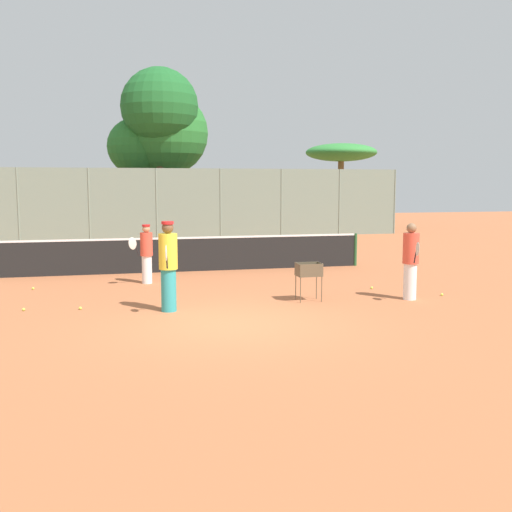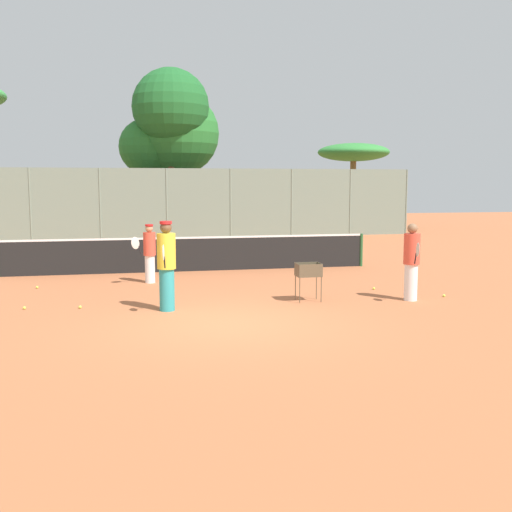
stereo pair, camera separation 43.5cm
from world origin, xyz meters
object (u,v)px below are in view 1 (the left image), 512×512
at_px(player_white_outfit, 168,265).
at_px(player_red_cap, 146,253).
at_px(parked_car, 158,222).
at_px(player_yellow_shirt, 411,261).
at_px(tennis_net, 186,254).
at_px(ball_cart, 309,273).

relative_size(player_white_outfit, player_red_cap, 1.19).
bearing_deg(player_white_outfit, parked_car, -174.65).
relative_size(player_yellow_shirt, parked_car, 0.43).
bearing_deg(player_yellow_shirt, tennis_net, -128.33).
relative_size(tennis_net, parked_car, 2.69).
relative_size(player_red_cap, parked_car, 0.38).
relative_size(tennis_net, player_yellow_shirt, 6.32).
bearing_deg(tennis_net, parked_car, 88.91).
xyz_separation_m(tennis_net, ball_cart, (2.17, -5.33, 0.10)).
bearing_deg(parked_car, tennis_net, -91.09).
relative_size(player_red_cap, ball_cart, 1.81).
height_order(tennis_net, player_red_cap, player_red_cap).
xyz_separation_m(player_yellow_shirt, ball_cart, (-2.35, 0.39, -0.26)).
height_order(player_yellow_shirt, ball_cart, player_yellow_shirt).
height_order(player_red_cap, parked_car, player_red_cap).
bearing_deg(ball_cart, player_red_cap, 135.89).
distance_m(player_red_cap, ball_cart, 4.86).
bearing_deg(player_red_cap, ball_cart, 92.88).
distance_m(player_yellow_shirt, parked_car, 20.59).
height_order(tennis_net, ball_cart, tennis_net).
height_order(tennis_net, parked_car, parked_car).
xyz_separation_m(tennis_net, parked_car, (0.27, 14.41, 0.10)).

